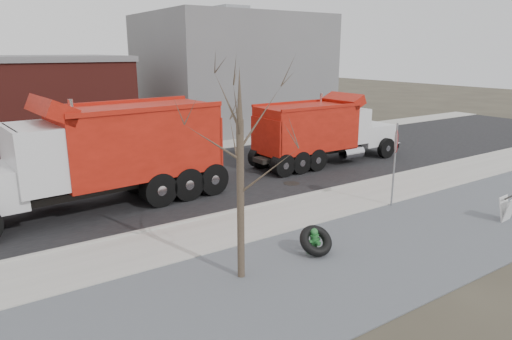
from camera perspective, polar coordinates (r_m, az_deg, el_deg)
ground at (r=15.42m, az=3.09°, el=-6.32°), size 120.00×120.00×0.00m
gravel_verge at (r=13.03m, az=12.56°, el=-10.72°), size 60.00×5.00×0.03m
sidewalk at (r=15.60m, az=2.53°, el=-5.95°), size 60.00×2.50×0.06m
curb at (r=16.59m, az=-0.14°, el=-4.56°), size 60.00×0.15×0.11m
road at (r=20.53m, az=-7.55°, el=-1.00°), size 60.00×9.40×0.02m
far_sidewalk at (r=25.62m, az=-13.29°, el=1.93°), size 60.00×2.00×0.06m
building_grey at (r=34.40m, az=-3.04°, el=12.17°), size 12.00×10.00×8.00m
bare_tree at (r=10.67m, az=-2.00°, el=2.60°), size 3.20×3.20×5.20m
fire_hydrant at (r=13.01m, az=7.26°, el=-8.91°), size 0.42×0.41×0.75m
truck_tire at (r=12.91m, az=7.49°, el=-8.75°), size 1.09×1.03×0.83m
stop_sign at (r=16.95m, az=17.03°, el=2.30°), size 0.60×0.62×3.08m
sandwich_board at (r=17.30m, az=28.89°, el=-4.27°), size 0.63×0.43×0.84m
dump_truck_red_a at (r=22.94m, az=8.33°, el=5.03°), size 8.39×2.36×3.39m
dump_truck_red_b at (r=17.04m, az=-18.66°, el=2.19°), size 9.83×3.45×4.05m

